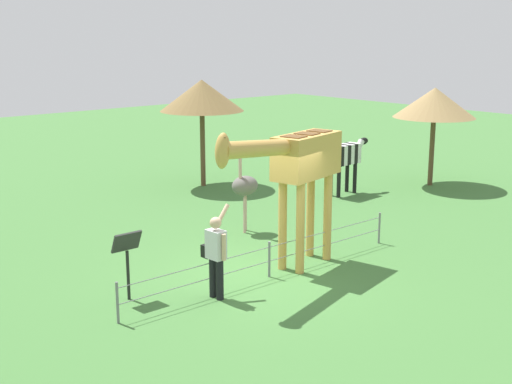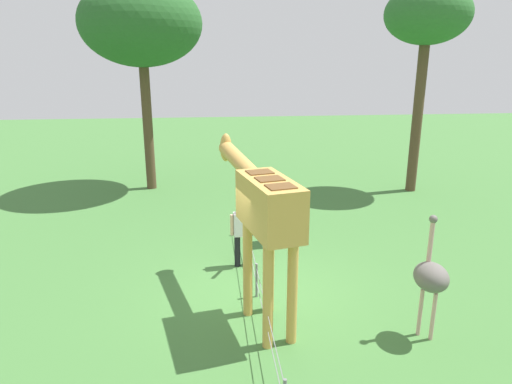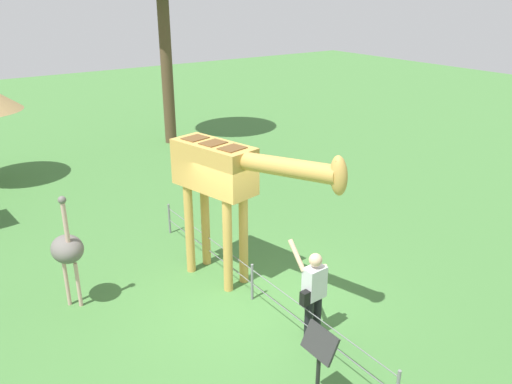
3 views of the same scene
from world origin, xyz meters
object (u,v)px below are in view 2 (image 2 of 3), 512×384
object	(u,v)px
giraffe	(263,208)
visitor	(242,230)
info_sign	(276,209)
tree_east	(427,18)
ostrich	(431,277)
tree_northeast	(141,24)

from	to	relation	value
giraffe	visitor	bearing A→B (deg)	5.26
visitor	info_sign	bearing A→B (deg)	-38.15
tree_east	visitor	bearing A→B (deg)	130.46
info_sign	tree_east	bearing A→B (deg)	-52.08
tree_east	info_sign	distance (m)	8.92
ostrich	tree_east	size ratio (longest dim) A/B	0.31
visitor	tree_east	bearing A→B (deg)	-49.54
tree_east	tree_northeast	distance (m)	9.79
ostrich	giraffe	bearing A→B (deg)	71.98
visitor	info_sign	xyz separation A→B (m)	(1.29, -1.01, 0.05)
visitor	info_sign	distance (m)	1.64
tree_east	tree_northeast	bearing A→B (deg)	82.13
visitor	ostrich	distance (m)	4.43
visitor	tree_east	size ratio (longest dim) A/B	0.24
ostrich	info_sign	size ratio (longest dim) A/B	1.70
tree_northeast	visitor	bearing A→B (deg)	-157.73
giraffe	tree_east	xyz separation A→B (m)	(8.10, -6.57, 3.83)
giraffe	info_sign	world-z (taller)	giraffe
ostrich	tree_east	distance (m)	10.92
giraffe	visitor	distance (m)	2.68
tree_east	giraffe	bearing A→B (deg)	140.98
info_sign	tree_northeast	bearing A→B (deg)	33.96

